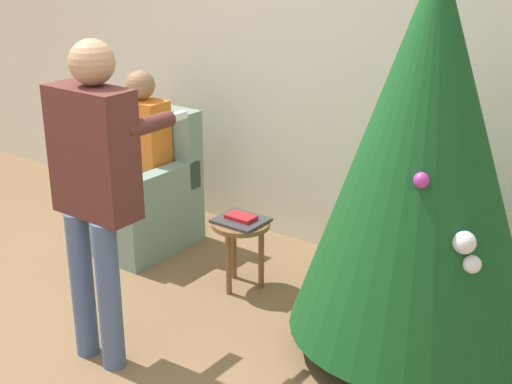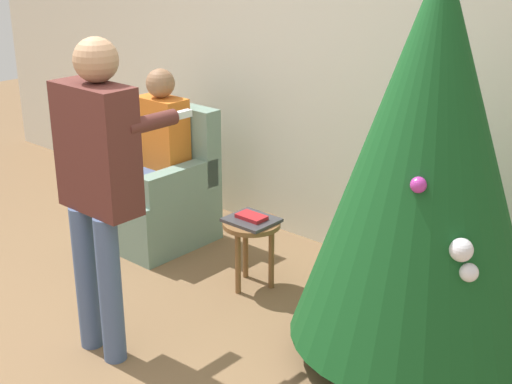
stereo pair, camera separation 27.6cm
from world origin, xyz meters
The scene contains 8 objects.
wall_back centered at (0.00, 2.23, 1.35)m, with size 8.00×0.06×2.70m.
christmas_tree centered at (1.13, 1.35, 1.11)m, with size 1.28×1.28×2.08m.
armchair centered at (-1.01, 1.49, 0.33)m, with size 0.65×0.70×0.96m.
person_seated centered at (-1.01, 1.47, 0.68)m, with size 0.36×0.46×1.24m.
person_standing centered at (-0.13, 0.36, 1.00)m, with size 0.46×0.57×1.66m.
side_stool centered at (-0.03, 1.39, 0.36)m, with size 0.36×0.36×0.44m.
laptop centered at (-0.03, 1.39, 0.45)m, with size 0.30×0.26×0.02m.
book centered at (-0.03, 1.39, 0.47)m, with size 0.18×0.11×0.02m.
Camera 1 is at (2.45, -1.79, 2.15)m, focal length 50.00 mm.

